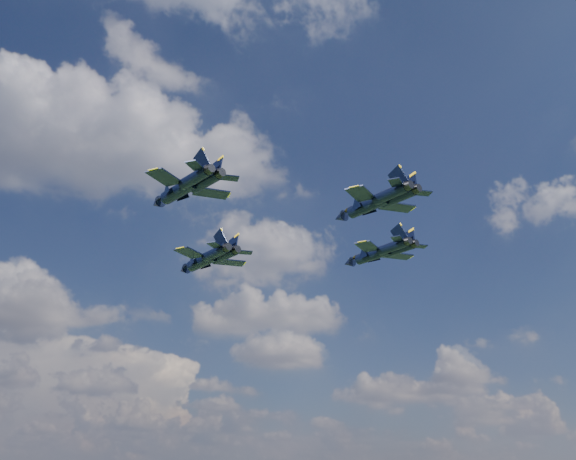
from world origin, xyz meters
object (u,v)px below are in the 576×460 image
Objects in this scene: jet_right at (371,255)px; jet_slot at (366,206)px; jet_left at (178,191)px; jet_lead at (201,261)px.

jet_right reaches higher than jet_slot.
jet_slot is (22.51, -4.53, -2.15)m from jet_left.
jet_left is at bearing -179.28° from jet_right.
jet_left reaches higher than jet_slot.
jet_left is 23.06m from jet_slot.
jet_left is at bearing 139.81° from jet_slot.
jet_lead is 26.83m from jet_right.
jet_left is at bearing -128.61° from jet_lead.
jet_lead reaches higher than jet_slot.
jet_left is 34.85m from jet_right.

